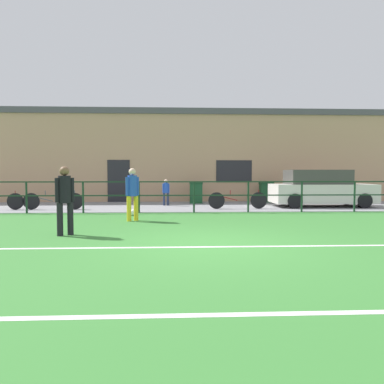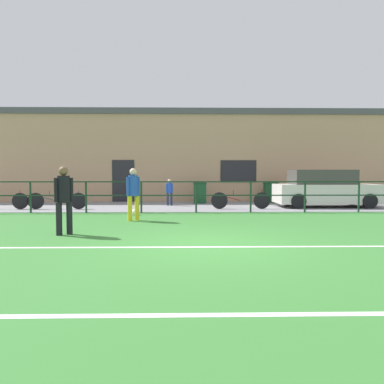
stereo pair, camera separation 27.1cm
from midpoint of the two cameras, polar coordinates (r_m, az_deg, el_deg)
name	(u,v)px [view 1 (the left image)]	position (r m, az deg, el deg)	size (l,w,h in m)	color
ground	(209,245)	(7.43, 1.67, -8.35)	(60.00, 44.00, 0.04)	#387A33
field_line_touchline	(211,247)	(7.18, 1.82, -8.57)	(36.00, 0.11, 0.00)	white
field_line_hash	(243,314)	(3.92, 5.93, -18.50)	(36.00, 0.11, 0.00)	white
pavement_strip	(191,206)	(15.84, -0.65, -2.23)	(48.00, 5.00, 0.02)	gray
perimeter_fence	(194,192)	(13.30, -0.28, -0.03)	(36.07, 0.07, 1.15)	#193823
clubhouse_facade	(188,156)	(19.50, -1.04, 5.62)	(28.00, 2.56, 4.69)	tan
player_goalkeeper	(65,196)	(8.92, -20.09, -0.64)	(0.38, 0.28, 1.59)	black
player_striker	(132,191)	(11.12, -9.99, 0.14)	(0.38, 0.29, 1.59)	gold
soccer_ball_match	(133,212)	(12.61, -9.84, -3.16)	(0.21, 0.21, 0.21)	white
spectator_child	(166,191)	(16.11, -4.57, 0.23)	(0.31, 0.20, 1.16)	#232D4C
parked_car_red	(321,189)	(16.44, 19.01, 0.42)	(4.23, 1.80, 1.56)	silver
bicycle_parked_0	(237,200)	(14.70, 6.60, -1.26)	(2.36, 0.04, 0.75)	black
bicycle_parked_2	(53,201)	(15.32, -21.38, -1.30)	(2.33, 0.04, 0.74)	black
trash_bin_0	(196,193)	(17.31, 0.18, -0.11)	(0.61, 0.52, 0.98)	#194C28
trash_bin_1	(266,192)	(18.23, 11.10, -0.03)	(0.65, 0.55, 0.97)	#194C28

